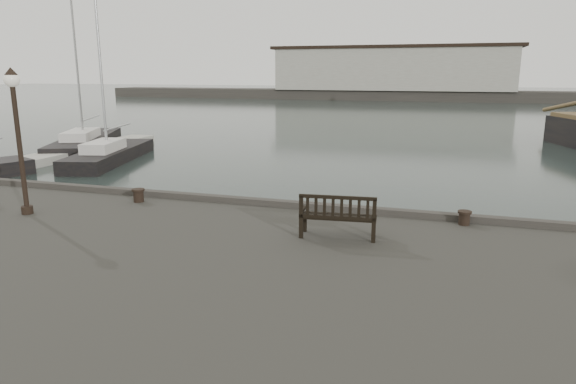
{
  "coord_description": "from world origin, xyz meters",
  "views": [
    {
      "loc": [
        3.73,
        -14.13,
        5.44
      ],
      "look_at": [
        -0.56,
        -0.5,
        2.1
      ],
      "focal_mm": 32.0,
      "sensor_mm": 36.0,
      "label": 1
    }
  ],
  "objects_px": {
    "bollard_left": "(139,195)",
    "bollard_right": "(464,218)",
    "bench": "(338,224)",
    "lamp_post": "(17,122)",
    "yacht_b": "(86,144)",
    "yacht_c": "(111,157)"
  },
  "relations": [
    {
      "from": "bollard_right",
      "to": "yacht_c",
      "type": "relative_size",
      "value": 0.03
    },
    {
      "from": "bollard_right",
      "to": "lamp_post",
      "type": "distance_m",
      "value": 12.22
    },
    {
      "from": "bollard_left",
      "to": "lamp_post",
      "type": "relative_size",
      "value": 0.1
    },
    {
      "from": "bollard_left",
      "to": "bollard_right",
      "type": "height_order",
      "value": "bollard_left"
    },
    {
      "from": "bench",
      "to": "yacht_c",
      "type": "relative_size",
      "value": 0.14
    },
    {
      "from": "bench",
      "to": "bollard_right",
      "type": "xyz_separation_m",
      "value": [
        2.93,
        2.01,
        -0.15
      ]
    },
    {
      "from": "yacht_b",
      "to": "bench",
      "type": "bearing_deg",
      "value": -65.21
    },
    {
      "from": "bollard_left",
      "to": "yacht_c",
      "type": "relative_size",
      "value": 0.03
    },
    {
      "from": "bollard_left",
      "to": "lamp_post",
      "type": "distance_m",
      "value": 3.88
    },
    {
      "from": "yacht_b",
      "to": "bollard_right",
      "type": "bearing_deg",
      "value": -59.01
    },
    {
      "from": "lamp_post",
      "to": "yacht_c",
      "type": "height_order",
      "value": "yacht_c"
    },
    {
      "from": "bench",
      "to": "bollard_right",
      "type": "relative_size",
      "value": 5.04
    },
    {
      "from": "bollard_left",
      "to": "yacht_b",
      "type": "xyz_separation_m",
      "value": [
        -16.75,
        18.48,
        -1.52
      ]
    },
    {
      "from": "bollard_left",
      "to": "bollard_right",
      "type": "bearing_deg",
      "value": 2.6
    },
    {
      "from": "bench",
      "to": "bollard_right",
      "type": "height_order",
      "value": "bench"
    },
    {
      "from": "yacht_b",
      "to": "yacht_c",
      "type": "relative_size",
      "value": 1.21
    },
    {
      "from": "bollard_left",
      "to": "bench",
      "type": "bearing_deg",
      "value": -13.53
    },
    {
      "from": "bench",
      "to": "yacht_b",
      "type": "relative_size",
      "value": 0.12
    },
    {
      "from": "bench",
      "to": "yacht_b",
      "type": "bearing_deg",
      "value": 133.2
    },
    {
      "from": "bollard_right",
      "to": "yacht_b",
      "type": "distance_m",
      "value": 31.88
    },
    {
      "from": "bollard_right",
      "to": "yacht_b",
      "type": "height_order",
      "value": "yacht_b"
    },
    {
      "from": "bollard_right",
      "to": "yacht_b",
      "type": "xyz_separation_m",
      "value": [
        -26.24,
        18.05,
        -1.5
      ]
    }
  ]
}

